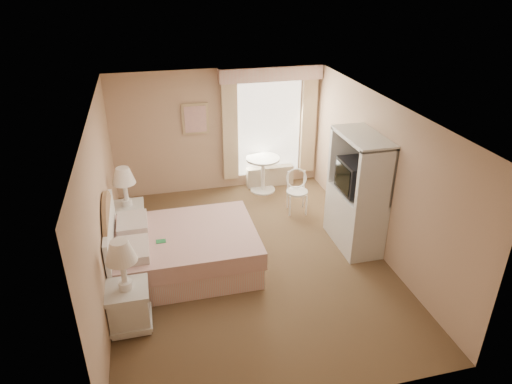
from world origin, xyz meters
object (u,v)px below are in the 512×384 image
object	(u,v)px
round_table	(263,169)
cafe_chair	(297,187)
nightstand_far	(128,212)
bed	(178,250)
nightstand_near	(127,297)
armoire	(357,201)

from	to	relation	value
round_table	cafe_chair	xyz separation A→B (m)	(0.40, -0.99, -0.00)
round_table	nightstand_far	bearing A→B (deg)	-155.62
nightstand_far	cafe_chair	size ratio (longest dim) A/B	1.53
bed	nightstand_far	distance (m)	1.37
bed	nightstand_near	world-z (taller)	bed
cafe_chair	armoire	distance (m)	1.47
nightstand_far	armoire	xyz separation A→B (m)	(3.65, -1.10, 0.32)
nightstand_near	armoire	distance (m)	3.85
nightstand_near	nightstand_far	bearing A→B (deg)	90.00
nightstand_near	armoire	size ratio (longest dim) A/B	0.67
bed	nightstand_far	size ratio (longest dim) A/B	1.68
nightstand_near	cafe_chair	bearing A→B (deg)	38.99
nightstand_far	nightstand_near	bearing A→B (deg)	-90.00
bed	cafe_chair	xyz separation A→B (m)	(2.36, 1.39, 0.13)
nightstand_near	cafe_chair	xyz separation A→B (m)	(3.08, 2.50, -0.00)
nightstand_near	bed	bearing A→B (deg)	56.94
round_table	cafe_chair	world-z (taller)	cafe_chair
round_table	cafe_chair	size ratio (longest dim) A/B	0.88
bed	armoire	size ratio (longest dim) A/B	1.12
nightstand_near	cafe_chair	size ratio (longest dim) A/B	1.54
bed	round_table	distance (m)	3.08
armoire	round_table	bearing A→B (deg)	112.90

